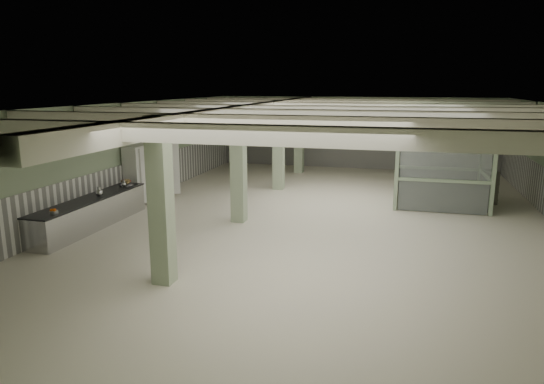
% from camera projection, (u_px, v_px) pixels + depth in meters
% --- Properties ---
extents(floor, '(20.00, 20.00, 0.00)m').
position_uv_depth(floor, '(323.00, 218.00, 15.58)').
color(floor, silver).
rests_on(floor, ground).
extents(ceiling, '(14.00, 20.00, 0.02)m').
position_uv_depth(ceiling, '(326.00, 105.00, 14.80)').
color(ceiling, white).
rests_on(ceiling, wall_back).
extents(wall_back, '(14.00, 0.02, 3.60)m').
position_uv_depth(wall_back, '(356.00, 133.00, 24.61)').
color(wall_back, '#96A987').
rests_on(wall_back, floor).
extents(wall_front, '(14.00, 0.02, 3.60)m').
position_uv_depth(wall_front, '(191.00, 291.00, 5.76)').
color(wall_front, '#96A987').
rests_on(wall_front, floor).
extents(wall_left, '(0.02, 20.00, 3.60)m').
position_uv_depth(wall_left, '(126.00, 155.00, 16.97)').
color(wall_left, '#96A987').
rests_on(wall_left, floor).
extents(wainscot_left, '(0.05, 19.90, 1.50)m').
position_uv_depth(wainscot_left, '(129.00, 184.00, 17.19)').
color(wainscot_left, white).
rests_on(wainscot_left, floor).
extents(wainscot_back, '(13.90, 0.05, 1.50)m').
position_uv_depth(wainscot_back, '(355.00, 154.00, 24.81)').
color(wainscot_back, white).
rests_on(wainscot_back, floor).
extents(girder, '(0.45, 19.90, 0.40)m').
position_uv_depth(girder, '(248.00, 111.00, 15.48)').
color(girder, white).
rests_on(girder, ceiling).
extents(beam_a, '(13.90, 0.35, 0.32)m').
position_uv_depth(beam_a, '(252.00, 135.00, 7.77)').
color(beam_a, white).
rests_on(beam_a, ceiling).
extents(beam_b, '(13.90, 0.35, 0.32)m').
position_uv_depth(beam_b, '(288.00, 123.00, 10.12)').
color(beam_b, white).
rests_on(beam_b, ceiling).
extents(beam_c, '(13.90, 0.35, 0.32)m').
position_uv_depth(beam_c, '(310.00, 116.00, 12.48)').
color(beam_c, white).
rests_on(beam_c, ceiling).
extents(beam_d, '(13.90, 0.35, 0.32)m').
position_uv_depth(beam_d, '(326.00, 111.00, 14.84)').
color(beam_d, white).
rests_on(beam_d, ceiling).
extents(beam_e, '(13.90, 0.35, 0.32)m').
position_uv_depth(beam_e, '(337.00, 107.00, 17.19)').
color(beam_e, white).
rests_on(beam_e, ceiling).
extents(beam_f, '(13.90, 0.35, 0.32)m').
position_uv_depth(beam_f, '(345.00, 104.00, 19.55)').
color(beam_f, white).
rests_on(beam_f, ceiling).
extents(beam_g, '(13.90, 0.35, 0.32)m').
position_uv_depth(beam_g, '(351.00, 102.00, 21.90)').
color(beam_g, white).
rests_on(beam_g, ceiling).
extents(column_a, '(0.42, 0.42, 3.60)m').
position_uv_depth(column_a, '(161.00, 202.00, 10.17)').
color(column_a, '#9BAE8C').
rests_on(column_a, floor).
extents(column_b, '(0.42, 0.42, 3.60)m').
position_uv_depth(column_b, '(238.00, 165.00, 14.88)').
color(column_b, '#9BAE8C').
rests_on(column_b, floor).
extents(column_c, '(0.42, 0.42, 3.60)m').
position_uv_depth(column_c, '(279.00, 145.00, 19.59)').
color(column_c, '#9BAE8C').
rests_on(column_c, floor).
extents(column_d, '(0.42, 0.42, 3.60)m').
position_uv_depth(column_d, '(299.00, 136.00, 23.36)').
color(column_d, '#9BAE8C').
rests_on(column_d, floor).
extents(pendant_front, '(0.44, 0.44, 0.22)m').
position_uv_depth(pendant_front, '(311.00, 141.00, 10.08)').
color(pendant_front, '#2E3B2C').
rests_on(pendant_front, ceiling).
extents(pendant_mid, '(0.44, 0.44, 0.22)m').
position_uv_depth(pendant_mid, '(343.00, 122.00, 15.26)').
color(pendant_mid, '#2E3B2C').
rests_on(pendant_mid, ceiling).
extents(pendant_back, '(0.44, 0.44, 0.22)m').
position_uv_depth(pendant_back, '(358.00, 113.00, 19.97)').
color(pendant_back, '#2E3B2C').
rests_on(pendant_back, ceiling).
extents(prep_counter, '(0.84, 4.82, 0.91)m').
position_uv_depth(prep_counter, '(91.00, 213.00, 14.47)').
color(prep_counter, '#ABABB0').
rests_on(prep_counter, floor).
extents(pitcher_near, '(0.26, 0.29, 0.30)m').
position_uv_depth(pitcher_near, '(99.00, 192.00, 14.54)').
color(pitcher_near, '#ABABB0').
rests_on(pitcher_near, prep_counter).
extents(pitcher_far, '(0.20, 0.22, 0.24)m').
position_uv_depth(pitcher_far, '(124.00, 184.00, 15.89)').
color(pitcher_far, '#ABABB0').
rests_on(pitcher_far, prep_counter).
extents(veg_colander, '(0.50, 0.50, 0.21)m').
position_uv_depth(veg_colander, '(126.00, 183.00, 16.07)').
color(veg_colander, '#3E3D42').
rests_on(veg_colander, prep_counter).
extents(orange_bowl, '(0.23, 0.23, 0.08)m').
position_uv_depth(orange_bowl, '(54.00, 212.00, 12.65)').
color(orange_bowl, '#B2B2B7').
rests_on(orange_bowl, prep_counter).
extents(walkin_cooler, '(1.05, 2.22, 2.04)m').
position_uv_depth(walkin_cooler, '(147.00, 174.00, 17.69)').
color(walkin_cooler, silver).
rests_on(walkin_cooler, floor).
extents(guard_booth, '(3.32, 2.82, 2.65)m').
position_uv_depth(guard_booth, '(442.00, 155.00, 17.03)').
color(guard_booth, '#9BB490').
rests_on(guard_booth, floor).
extents(filing_cabinet, '(0.57, 0.66, 1.20)m').
position_uv_depth(filing_cabinet, '(489.00, 187.00, 17.38)').
color(filing_cabinet, '#59594A').
rests_on(filing_cabinet, floor).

